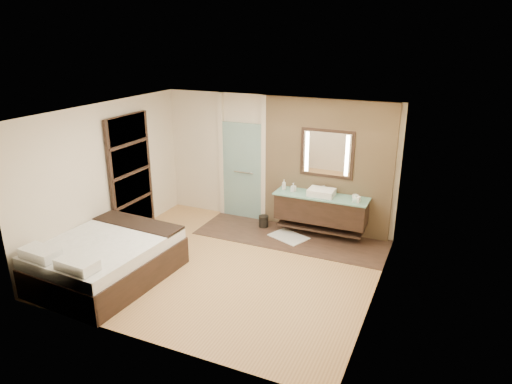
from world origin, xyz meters
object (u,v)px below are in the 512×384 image
at_px(bed, 105,259).
at_px(waste_bin, 264,221).
at_px(vanity, 321,209).
at_px(mirror_unit, 327,153).

height_order(bed, waste_bin, bed).
height_order(vanity, bed, vanity).
distance_m(vanity, waste_bin, 1.28).
distance_m(mirror_unit, waste_bin, 1.96).
relative_size(vanity, waste_bin, 7.32).
bearing_deg(waste_bin, bed, -117.26).
bearing_deg(mirror_unit, bed, -129.68).
bearing_deg(vanity, bed, -131.80).
bearing_deg(vanity, waste_bin, -176.76).
height_order(mirror_unit, bed, mirror_unit).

